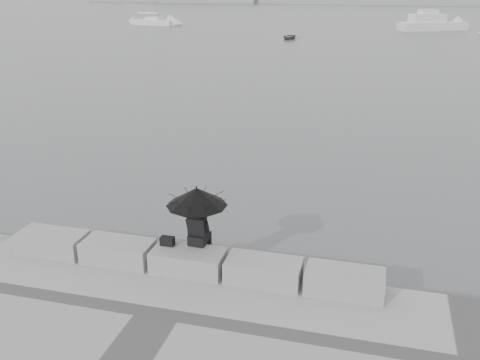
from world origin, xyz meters
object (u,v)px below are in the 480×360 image
(seated_person, at_px, (197,202))
(dinghy, at_px, (289,37))
(sailboat_left, at_px, (154,21))
(motor_cruiser, at_px, (433,24))

(seated_person, relative_size, dinghy, 0.45)
(seated_person, bearing_deg, dinghy, 100.56)
(sailboat_left, relative_size, dinghy, 4.19)
(motor_cruiser, distance_m, dinghy, 24.11)
(sailboat_left, bearing_deg, motor_cruiser, 12.01)
(sailboat_left, relative_size, motor_cruiser, 1.34)
(dinghy, bearing_deg, sailboat_left, 154.36)
(motor_cruiser, height_order, dinghy, motor_cruiser)
(sailboat_left, xyz_separation_m, dinghy, (24.12, -15.81, -0.27))
(seated_person, height_order, dinghy, seated_person)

